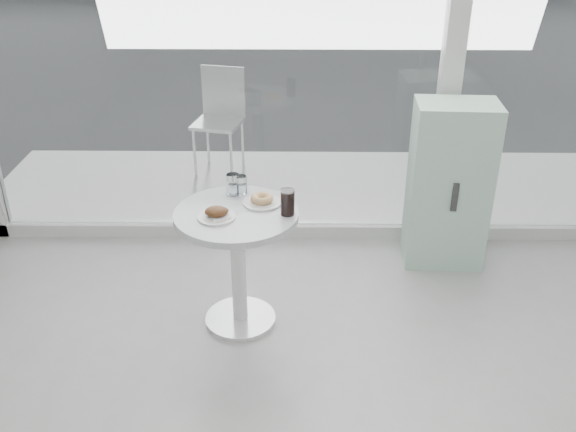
{
  "coord_description": "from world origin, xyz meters",
  "views": [
    {
      "loc": [
        -0.16,
        -1.35,
        2.46
      ],
      "look_at": [
        -0.2,
        1.7,
        0.85
      ],
      "focal_mm": 40.0,
      "sensor_mm": 36.0,
      "label": 1
    }
  ],
  "objects_px": {
    "water_tumbler_a": "(233,185)",
    "cola_glass": "(288,203)",
    "mint_cabinet": "(449,185)",
    "plate_fritter": "(217,214)",
    "patio_chair": "(220,113)",
    "main_table": "(237,245)",
    "water_tumbler_b": "(241,186)",
    "plate_donut": "(262,200)"
  },
  "relations": [
    {
      "from": "water_tumbler_a",
      "to": "plate_fritter",
      "type": "bearing_deg",
      "value": -101.62
    },
    {
      "from": "plate_fritter",
      "to": "water_tumbler_a",
      "type": "xyz_separation_m",
      "value": [
        0.06,
        0.31,
        0.03
      ]
    },
    {
      "from": "patio_chair",
      "to": "water_tumbler_b",
      "type": "xyz_separation_m",
      "value": [
        0.36,
        -2.05,
        0.24
      ]
    },
    {
      "from": "main_table",
      "to": "water_tumbler_b",
      "type": "xyz_separation_m",
      "value": [
        0.01,
        0.24,
        0.27
      ]
    },
    {
      "from": "water_tumbler_b",
      "to": "main_table",
      "type": "bearing_deg",
      "value": -92.48
    },
    {
      "from": "plate_donut",
      "to": "plate_fritter",
      "type": "bearing_deg",
      "value": -143.13
    },
    {
      "from": "patio_chair",
      "to": "plate_fritter",
      "type": "height_order",
      "value": "patio_chair"
    },
    {
      "from": "main_table",
      "to": "plate_donut",
      "type": "distance_m",
      "value": 0.3
    },
    {
      "from": "plate_donut",
      "to": "water_tumbler_a",
      "type": "height_order",
      "value": "water_tumbler_a"
    },
    {
      "from": "main_table",
      "to": "patio_chair",
      "type": "distance_m",
      "value": 2.32
    },
    {
      "from": "mint_cabinet",
      "to": "water_tumbler_b",
      "type": "bearing_deg",
      "value": -156.12
    },
    {
      "from": "mint_cabinet",
      "to": "water_tumbler_a",
      "type": "bearing_deg",
      "value": -156.56
    },
    {
      "from": "patio_chair",
      "to": "plate_fritter",
      "type": "xyz_separation_m",
      "value": [
        0.25,
        -2.37,
        0.22
      ]
    },
    {
      "from": "patio_chair",
      "to": "main_table",
      "type": "bearing_deg",
      "value": -68.47
    },
    {
      "from": "patio_chair",
      "to": "water_tumbler_b",
      "type": "height_order",
      "value": "patio_chair"
    },
    {
      "from": "plate_donut",
      "to": "cola_glass",
      "type": "xyz_separation_m",
      "value": [
        0.15,
        -0.13,
        0.05
      ]
    },
    {
      "from": "water_tumbler_b",
      "to": "cola_glass",
      "type": "xyz_separation_m",
      "value": [
        0.29,
        -0.27,
        0.02
      ]
    },
    {
      "from": "main_table",
      "to": "cola_glass",
      "type": "distance_m",
      "value": 0.42
    },
    {
      "from": "mint_cabinet",
      "to": "water_tumbler_b",
      "type": "height_order",
      "value": "mint_cabinet"
    },
    {
      "from": "mint_cabinet",
      "to": "plate_fritter",
      "type": "bearing_deg",
      "value": -147.61
    },
    {
      "from": "mint_cabinet",
      "to": "water_tumbler_b",
      "type": "distance_m",
      "value": 1.5
    },
    {
      "from": "mint_cabinet",
      "to": "plate_donut",
      "type": "xyz_separation_m",
      "value": [
        -1.25,
        -0.66,
        0.2
      ]
    },
    {
      "from": "mint_cabinet",
      "to": "cola_glass",
      "type": "height_order",
      "value": "mint_cabinet"
    },
    {
      "from": "mint_cabinet",
      "to": "patio_chair",
      "type": "distance_m",
      "value": 2.32
    },
    {
      "from": "water_tumbler_a",
      "to": "cola_glass",
      "type": "distance_m",
      "value": 0.42
    },
    {
      "from": "plate_fritter",
      "to": "water_tumbler_a",
      "type": "bearing_deg",
      "value": 78.38
    },
    {
      "from": "plate_fritter",
      "to": "plate_donut",
      "type": "bearing_deg",
      "value": 36.87
    },
    {
      "from": "main_table",
      "to": "mint_cabinet",
      "type": "xyz_separation_m",
      "value": [
        1.4,
        0.77,
        0.04
      ]
    },
    {
      "from": "mint_cabinet",
      "to": "plate_donut",
      "type": "height_order",
      "value": "mint_cabinet"
    },
    {
      "from": "mint_cabinet",
      "to": "water_tumbler_a",
      "type": "xyz_separation_m",
      "value": [
        -1.43,
        -0.53,
        0.24
      ]
    },
    {
      "from": "plate_donut",
      "to": "water_tumbler_b",
      "type": "bearing_deg",
      "value": 135.41
    },
    {
      "from": "patio_chair",
      "to": "water_tumbler_a",
      "type": "relative_size",
      "value": 7.29
    },
    {
      "from": "mint_cabinet",
      "to": "plate_fritter",
      "type": "height_order",
      "value": "mint_cabinet"
    },
    {
      "from": "water_tumbler_b",
      "to": "cola_glass",
      "type": "relative_size",
      "value": 0.76
    },
    {
      "from": "cola_glass",
      "to": "patio_chair",
      "type": "bearing_deg",
      "value": 105.45
    },
    {
      "from": "patio_chair",
      "to": "cola_glass",
      "type": "relative_size",
      "value": 6.11
    },
    {
      "from": "mint_cabinet",
      "to": "main_table",
      "type": "bearing_deg",
      "value": -148.17
    },
    {
      "from": "plate_fritter",
      "to": "patio_chair",
      "type": "bearing_deg",
      "value": 95.93
    },
    {
      "from": "patio_chair",
      "to": "plate_donut",
      "type": "xyz_separation_m",
      "value": [
        0.49,
        -2.18,
        0.21
      ]
    },
    {
      "from": "main_table",
      "to": "patio_chair",
      "type": "height_order",
      "value": "patio_chair"
    },
    {
      "from": "patio_chair",
      "to": "plate_donut",
      "type": "distance_m",
      "value": 2.25
    },
    {
      "from": "water_tumbler_a",
      "to": "cola_glass",
      "type": "height_order",
      "value": "cola_glass"
    }
  ]
}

